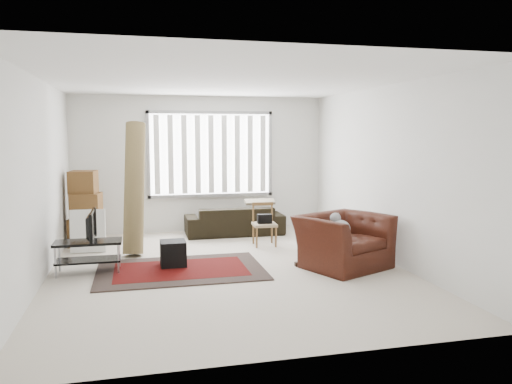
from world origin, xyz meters
TOP-DOWN VIEW (x-y plane):
  - room at (0.03, 0.51)m, footprint 6.00×6.02m
  - persian_rug at (-0.67, 0.08)m, footprint 2.37×1.58m
  - tv_stand at (-1.95, 0.27)m, footprint 0.92×0.41m
  - tv at (-1.95, 0.27)m, footprint 0.10×0.75m
  - subwoofer at (-0.76, 0.32)m, footprint 0.37×0.37m
  - moving_boxes at (-2.15, 2.12)m, footprint 0.60×0.56m
  - white_flatpack at (-2.07, 1.57)m, footprint 0.56×0.18m
  - rolled_rug at (-1.30, 1.35)m, footprint 0.48×0.89m
  - sofa at (0.58, 2.45)m, footprint 1.90×0.83m
  - side_chair at (0.91, 1.39)m, footprint 0.42×0.42m
  - armchair at (1.68, -0.28)m, footprint 1.52×1.44m

SIDE VIEW (x-z plane):
  - persian_rug at x=-0.67m, z-range 0.00..0.02m
  - subwoofer at x=-0.76m, z-range 0.02..0.39m
  - tv_stand at x=-1.95m, z-range 0.10..0.56m
  - white_flatpack at x=-2.07m, z-range 0.00..0.72m
  - sofa at x=0.58m, z-range 0.00..0.73m
  - side_chair at x=0.91m, z-range 0.04..0.79m
  - armchair at x=1.68m, z-range 0.00..0.89m
  - moving_boxes at x=-2.15m, z-range -0.05..1.27m
  - tv at x=-1.95m, z-range 0.46..0.89m
  - rolled_rug at x=-1.30m, z-range 0.00..2.17m
  - room at x=0.03m, z-range 0.40..3.11m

